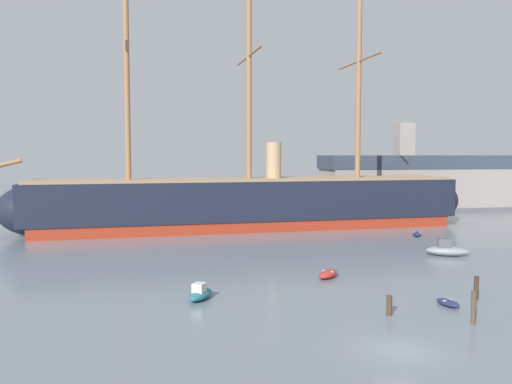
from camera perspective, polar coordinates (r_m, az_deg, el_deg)
The scene contains 14 objects.
ground_plane at distance 32.16m, azimuth 15.44°, elevation -16.23°, with size 400.00×400.00×0.00m, color slate.
tall_ship at distance 78.97m, azimuth -0.75°, elevation -1.12°, with size 76.56×17.69×36.81m.
motorboat_foreground_left at distance 41.37m, azimuth -6.04°, elevation -10.84°, with size 2.65×3.36×1.31m.
dinghy_foreground_right at distance 41.90m, azimuth 20.00°, elevation -11.17°, with size 1.41×2.26×0.49m.
dinghy_near_centre at distance 48.60m, azimuth 7.78°, elevation -8.75°, with size 2.88×3.02×0.69m.
motorboat_mid_right at distance 61.96m, azimuth 19.92°, elevation -5.88°, with size 4.96×3.67×1.92m.
dinghy_alongside_stern at distance 75.64m, azimuth 16.97°, elevation -4.35°, with size 1.97×2.74×0.59m.
motorboat_far_left at distance 82.76m, azimuth -18.61°, elevation -3.56°, with size 3.40×2.71×1.33m.
dinghy_far_right at distance 89.93m, azimuth 18.63°, elevation -3.09°, with size 1.51×2.56×0.57m.
dinghy_distant_centre at distance 95.17m, azimuth -2.22°, elevation -2.52°, with size 0.97×2.17×0.51m.
mooring_piling_nearest at distance 44.26m, azimuth 22.68°, elevation -9.54°, with size 0.36×0.36×1.84m, color #382B1E.
mooring_piling_left_pair at distance 38.05m, azimuth 22.42°, elevation -11.42°, with size 0.31×0.31×2.25m, color #4C3D2D.
mooring_piling_right_pair at distance 38.37m, azimuth 14.19°, elevation -11.79°, with size 0.40×0.40×1.37m, color #423323.
dockside_warehouse_right at distance 111.44m, azimuth 17.72°, elevation 0.97°, with size 45.21×12.56×17.40m.
Camera 1 is at (-13.11, -27.22, 11.04)m, focal length 37.07 mm.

